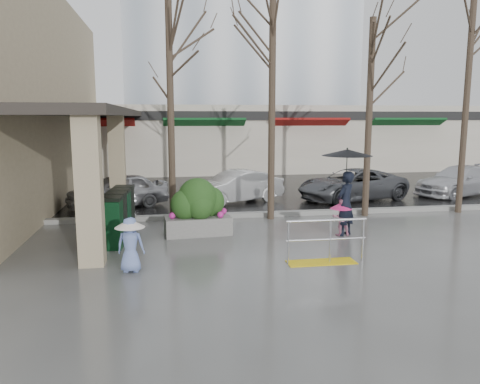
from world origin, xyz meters
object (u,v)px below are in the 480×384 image
object	(u,v)px
child_blue	(130,240)
woman	(346,183)
news_boxes	(119,215)
car_c	(352,185)
handrail	(324,247)
car_b	(236,187)
car_a	(118,191)
car_d	(460,181)
child_pink	(341,214)
tree_west	(169,58)
tree_east	(470,55)
planter	(198,207)
tree_mideast	(371,69)
tree_midwest	(272,56)

from	to	relation	value
child_blue	woman	bearing A→B (deg)	-147.21
news_boxes	car_c	distance (m)	9.98
handrail	car_b	distance (m)	7.96
car_a	car_d	distance (m)	14.27
car_d	news_boxes	bearing A→B (deg)	-87.63
handrail	woman	xyz separation A→B (m)	(1.43, 2.35, 1.12)
child_pink	tree_west	bearing A→B (deg)	-28.16
car_c	car_d	size ratio (longest dim) A/B	1.04
tree_east	woman	world-z (taller)	tree_east
tree_east	car_b	world-z (taller)	tree_east
planter	car_b	distance (m)	5.09
woman	handrail	bearing A→B (deg)	20.23
tree_east	planter	size ratio (longest dim) A/B	3.73
tree_mideast	car_c	bearing A→B (deg)	76.03
tree_mideast	tree_east	xyz separation A→B (m)	(3.50, -0.00, 0.52)
tree_mideast	child_blue	bearing A→B (deg)	-147.71
planter	car_a	bearing A→B (deg)	120.58
tree_midwest	planter	distance (m)	5.38
child_blue	car_c	world-z (taller)	car_c
child_pink	handrail	bearing A→B (deg)	60.30
planter	tree_east	bearing A→B (deg)	10.02
handrail	child_pink	xyz separation A→B (m)	(1.31, 2.36, 0.23)
planter	car_b	size ratio (longest dim) A/B	0.50
car_a	tree_mideast	bearing A→B (deg)	53.05
woman	news_boxes	bearing A→B (deg)	-43.63
tree_midwest	tree_east	distance (m)	6.80
child_blue	tree_mideast	bearing A→B (deg)	-136.49
tree_west	woman	size ratio (longest dim) A/B	2.73
handrail	child_blue	world-z (taller)	child_blue
tree_west	planter	size ratio (longest dim) A/B	3.53
car_b	news_boxes	bearing A→B (deg)	-63.07
child_blue	car_b	distance (m)	8.59
tree_midwest	car_b	size ratio (longest dim) A/B	1.83
car_d	tree_east	bearing A→B (deg)	-52.83
car_a	car_c	distance (m)	9.21
news_boxes	car_c	bearing A→B (deg)	34.25
tree_mideast	child_pink	bearing A→B (deg)	-126.81
woman	child_blue	world-z (taller)	woman
tree_east	news_boxes	xyz separation A→B (m)	(-11.51, -1.88, -4.71)
tree_east	planter	distance (m)	10.53
car_b	tree_midwest	bearing A→B (deg)	-11.58
tree_midwest	child_blue	bearing A→B (deg)	-131.55
tree_east	child_blue	xyz separation A→B (m)	(-11.00, -4.74, -4.68)
child_blue	planter	world-z (taller)	planter
handrail	tree_mideast	bearing A→B (deg)	56.81
tree_midwest	car_d	distance (m)	10.71
tree_west	tree_east	xyz separation A→B (m)	(10.00, 0.00, 0.30)
woman	car_d	world-z (taller)	woman
tree_east	car_d	xyz separation A→B (m)	(2.28, 3.31, -4.75)
tree_midwest	car_b	xyz separation A→B (m)	(-0.70, 3.11, -4.60)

